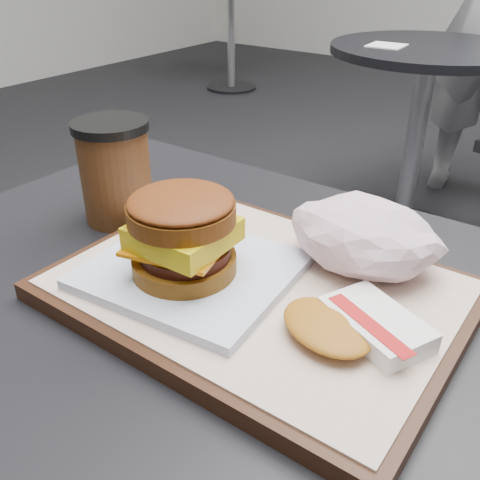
% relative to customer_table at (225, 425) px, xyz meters
% --- Properties ---
extents(customer_table, '(0.80, 0.60, 0.77)m').
position_rel_customer_table_xyz_m(customer_table, '(0.00, 0.00, 0.00)').
color(customer_table, '#A5A5AA').
rests_on(customer_table, ground).
extents(serving_tray, '(0.38, 0.28, 0.02)m').
position_rel_customer_table_xyz_m(serving_tray, '(0.03, 0.02, 0.20)').
color(serving_tray, black).
rests_on(serving_tray, customer_table).
extents(breakfast_sandwich, '(0.21, 0.19, 0.09)m').
position_rel_customer_table_xyz_m(breakfast_sandwich, '(-0.03, -0.02, 0.24)').
color(breakfast_sandwich, white).
rests_on(breakfast_sandwich, serving_tray).
extents(hash_brown, '(0.13, 0.12, 0.02)m').
position_rel_customer_table_xyz_m(hash_brown, '(0.14, -0.00, 0.22)').
color(hash_brown, white).
rests_on(hash_brown, serving_tray).
extents(crumpled_wrapper, '(0.15, 0.12, 0.07)m').
position_rel_customer_table_xyz_m(crumpled_wrapper, '(0.10, 0.10, 0.24)').
color(crumpled_wrapper, white).
rests_on(crumpled_wrapper, serving_tray).
extents(coffee_cup, '(0.09, 0.09, 0.13)m').
position_rel_customer_table_xyz_m(coffee_cup, '(-0.21, 0.06, 0.25)').
color(coffee_cup, '#442410').
rests_on(coffee_cup, customer_table).
extents(neighbor_table, '(0.70, 0.70, 0.75)m').
position_rel_customer_table_xyz_m(neighbor_table, '(-0.35, 1.65, -0.03)').
color(neighbor_table, black).
rests_on(neighbor_table, ground).
extents(napkin, '(0.13, 0.13, 0.00)m').
position_rel_customer_table_xyz_m(napkin, '(-0.47, 1.54, 0.17)').
color(napkin, white).
rests_on(napkin, neighbor_table).
extents(bg_table_mid, '(0.66, 0.66, 0.75)m').
position_rel_customer_table_xyz_m(bg_table_mid, '(-2.40, 3.20, -0.02)').
color(bg_table_mid, black).
rests_on(bg_table_mid, ground).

